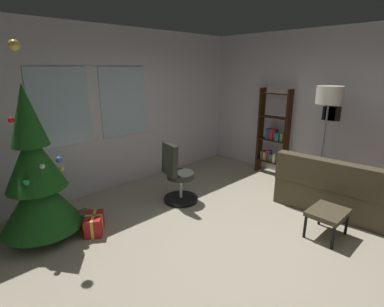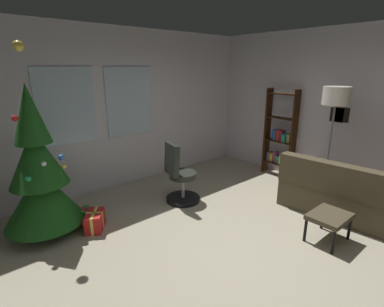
{
  "view_description": "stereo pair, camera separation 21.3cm",
  "coord_description": "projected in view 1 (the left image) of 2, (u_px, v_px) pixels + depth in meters",
  "views": [
    {
      "loc": [
        -2.58,
        -1.7,
        2.13
      ],
      "look_at": [
        0.01,
        0.97,
        1.01
      ],
      "focal_mm": 26.94,
      "sensor_mm": 36.0,
      "label": 1
    },
    {
      "loc": [
        -2.42,
        -1.85,
        2.13
      ],
      "look_at": [
        0.01,
        0.97,
        1.01
      ],
      "focal_mm": 26.94,
      "sensor_mm": 36.0,
      "label": 2
    }
  ],
  "objects": [
    {
      "name": "gift_box_red",
      "position": [
        94.0,
        224.0,
        3.84
      ],
      "size": [
        0.38,
        0.41,
        0.25
      ],
      "color": "red",
      "rests_on": "ground_plane"
    },
    {
      "name": "floor_lamp",
      "position": [
        329.0,
        102.0,
        4.56
      ],
      "size": [
        0.4,
        0.4,
        1.85
      ],
      "color": "slate",
      "rests_on": "ground_plane"
    },
    {
      "name": "footstool",
      "position": [
        328.0,
        214.0,
        3.7
      ],
      "size": [
        0.52,
        0.41,
        0.37
      ],
      "color": "#473D2B",
      "rests_on": "ground_plane"
    },
    {
      "name": "gift_box_green",
      "position": [
        86.0,
        220.0,
        3.97
      ],
      "size": [
        0.26,
        0.28,
        0.24
      ],
      "color": "#1E722D",
      "rests_on": "ground_plane"
    },
    {
      "name": "couch",
      "position": [
        359.0,
        192.0,
        4.4
      ],
      "size": [
        1.84,
        2.06,
        0.86
      ],
      "color": "#473D2B",
      "rests_on": "ground_plane"
    },
    {
      "name": "wall_right_with_frames",
      "position": [
        347.0,
        111.0,
        4.97
      ],
      "size": [
        0.12,
        5.7,
        2.8
      ],
      "color": "silver",
      "rests_on": "ground_plane"
    },
    {
      "name": "office_chair",
      "position": [
        178.0,
        180.0,
        4.65
      ],
      "size": [
        0.56,
        0.56,
        1.0
      ],
      "color": "black",
      "rests_on": "ground_plane"
    },
    {
      "name": "bookshelf",
      "position": [
        273.0,
        137.0,
        5.81
      ],
      "size": [
        0.18,
        0.64,
        1.74
      ],
      "color": "black",
      "rests_on": "ground_plane"
    },
    {
      "name": "ground_plane",
      "position": [
        247.0,
        253.0,
        3.52
      ],
      "size": [
        5.5,
        5.7,
        0.1
      ],
      "primitive_type": "cube",
      "color": "#AAA087"
    },
    {
      "name": "holiday_tree",
      "position": [
        37.0,
        179.0,
        3.54
      ],
      "size": [
        0.98,
        0.98,
        2.42
      ],
      "color": "#4C331E",
      "rests_on": "ground_plane"
    },
    {
      "name": "wall_back_with_windows",
      "position": [
        115.0,
        110.0,
        5.08
      ],
      "size": [
        5.5,
        0.12,
        2.8
      ],
      "color": "silver",
      "rests_on": "ground_plane"
    }
  ]
}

